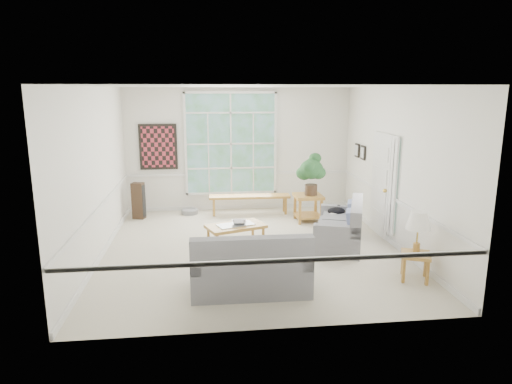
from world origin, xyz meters
TOP-DOWN VIEW (x-y plane):
  - floor at (0.00, 0.00)m, footprint 5.50×6.00m
  - ceiling at (0.00, 0.00)m, footprint 5.50×6.00m
  - wall_back at (0.00, 3.00)m, footprint 5.50×0.02m
  - wall_front at (0.00, -3.00)m, footprint 5.50×0.02m
  - wall_left at (-2.75, 0.00)m, footprint 0.02×6.00m
  - wall_right at (2.75, 0.00)m, footprint 0.02×6.00m
  - window_back at (-0.20, 2.96)m, footprint 2.30×0.08m
  - entry_door at (2.71, 0.60)m, footprint 0.08×0.90m
  - door_sidelight at (2.71, -0.03)m, footprint 0.08×0.26m
  - wall_art at (-1.95, 2.95)m, footprint 0.90×0.06m
  - wall_frame_near at (2.71, 1.75)m, footprint 0.04×0.26m
  - wall_frame_far at (2.71, 2.15)m, footprint 0.04×0.26m
  - loveseat_right at (1.69, 0.01)m, footprint 1.33×1.80m
  - loveseat_front at (-0.22, -1.82)m, footprint 1.75×0.92m
  - coffee_table at (-0.29, 0.22)m, footprint 1.23×0.94m
  - pewter_bowl at (-0.22, 0.25)m, footprint 0.36×0.36m
  - window_bench at (0.21, 2.47)m, footprint 1.95×0.43m
  - end_table at (1.47, 1.69)m, footprint 0.63×0.63m
  - houseplant at (1.52, 1.67)m, footprint 0.69×0.69m
  - side_table at (2.40, -1.74)m, footprint 0.57×0.57m
  - table_lamp at (2.42, -1.70)m, footprint 0.49×0.49m
  - pet_bed at (-1.24, 2.63)m, footprint 0.46×0.46m
  - floor_speaker at (-2.40, 2.36)m, footprint 0.31×0.27m
  - cat at (1.79, 0.57)m, footprint 0.44×0.40m

SIDE VIEW (x-z plane):
  - floor at x=0.00m, z-range -0.01..0.00m
  - pet_bed at x=-1.24m, z-range 0.00..0.12m
  - coffee_table at x=-0.29m, z-range 0.00..0.41m
  - side_table at x=2.40m, z-range 0.00..0.44m
  - window_bench at x=0.21m, z-range 0.00..0.45m
  - end_table at x=1.47m, z-range 0.00..0.62m
  - floor_speaker at x=-2.40m, z-range 0.00..0.85m
  - loveseat_right at x=1.69m, z-range 0.00..0.87m
  - pewter_bowl at x=-0.22m, z-range 0.41..0.49m
  - loveseat_front at x=-0.22m, z-range 0.00..0.94m
  - cat at x=1.79m, z-range 0.45..0.62m
  - table_lamp at x=2.42m, z-range 0.44..1.10m
  - entry_door at x=2.71m, z-range 0.00..2.10m
  - houseplant at x=1.52m, z-range 0.62..1.58m
  - door_sidelight at x=2.71m, z-range 0.20..2.10m
  - wall_back at x=0.00m, z-range 0.00..3.00m
  - wall_front at x=0.00m, z-range 0.00..3.00m
  - wall_left at x=-2.75m, z-range 0.00..3.00m
  - wall_right at x=2.75m, z-range 0.00..3.00m
  - wall_frame_near at x=2.71m, z-range 1.39..1.71m
  - wall_frame_far at x=2.71m, z-range 1.39..1.71m
  - wall_art at x=-1.95m, z-range 1.05..2.15m
  - window_back at x=-0.20m, z-range 0.45..2.85m
  - ceiling at x=0.00m, z-range 2.99..3.01m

